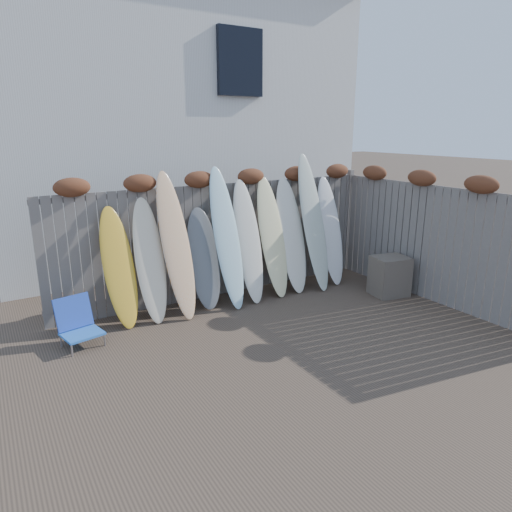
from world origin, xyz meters
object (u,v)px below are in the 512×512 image
beach_chair (78,323)px  lattice_panel (400,237)px  wooden_crate (390,276)px  surfboard_0 (119,267)px

beach_chair → lattice_panel: size_ratio=0.35×
wooden_crate → lattice_panel: (0.54, 0.31, 0.59)m
wooden_crate → surfboard_0: (-4.48, 1.24, 0.55)m
wooden_crate → surfboard_0: size_ratio=0.38×
wooden_crate → surfboard_0: bearing=164.5°
lattice_panel → wooden_crate: bearing=-147.0°
beach_chair → wooden_crate: wooden_crate is taller
lattice_panel → surfboard_0: 5.10m
lattice_panel → surfboard_0: bearing=172.7°
lattice_panel → surfboard_0: size_ratio=1.00×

